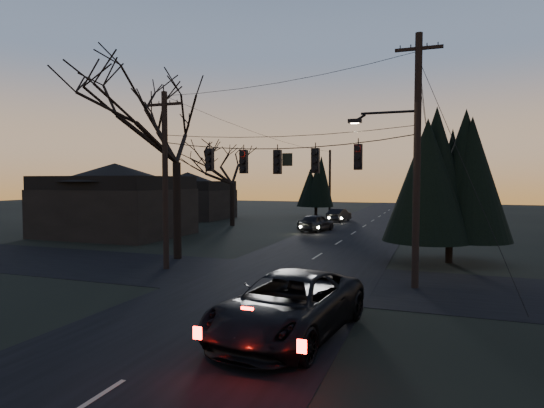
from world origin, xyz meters
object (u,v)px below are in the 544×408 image
(suv_near, at_px, (289,306))
(sedan_oncoming_b, at_px, (339,215))
(utility_pole_far_l, at_px, (330,215))
(utility_pole_left, at_px, (166,269))
(evergreen_right, at_px, (450,181))
(utility_pole_right, at_px, (415,288))
(bare_tree_left, at_px, (176,123))
(sedan_oncoming_a, at_px, (316,223))
(utility_pole_far_r, at_px, (427,224))

(suv_near, bearing_deg, sedan_oncoming_b, 106.55)
(utility_pole_far_l, bearing_deg, sedan_oncoming_b, -70.74)
(utility_pole_left, distance_m, utility_pole_far_l, 36.00)
(utility_pole_far_l, xyz_separation_m, evergreen_right, (12.92, -29.59, 4.27))
(evergreen_right, bearing_deg, utility_pole_left, -153.63)
(utility_pole_far_l, relative_size, sedan_oncoming_b, 2.00)
(utility_pole_right, xyz_separation_m, bare_tree_left, (-12.54, 2.71, 7.37))
(utility_pole_right, relative_size, utility_pole_left, 1.18)
(utility_pole_right, height_order, utility_pole_left, utility_pole_right)
(suv_near, relative_size, sedan_oncoming_b, 1.51)
(utility_pole_right, xyz_separation_m, evergreen_right, (1.42, 6.41, 4.27))
(utility_pole_left, xyz_separation_m, suv_near, (8.45, -7.00, 0.84))
(utility_pole_left, xyz_separation_m, utility_pole_far_l, (0.00, 36.00, 0.00))
(utility_pole_right, bearing_deg, sedan_oncoming_b, 107.27)
(utility_pole_right, height_order, suv_near, utility_pole_right)
(utility_pole_far_l, relative_size, sedan_oncoming_a, 1.89)
(utility_pole_right, relative_size, sedan_oncoming_a, 2.36)
(utility_pole_far_r, relative_size, bare_tree_left, 0.81)
(utility_pole_right, relative_size, suv_near, 1.65)
(utility_pole_far_r, relative_size, utility_pole_far_l, 1.06)
(utility_pole_far_r, bearing_deg, suv_near, -94.97)
(sedan_oncoming_b, bearing_deg, utility_pole_far_r, -171.41)
(sedan_oncoming_a, distance_m, sedan_oncoming_b, 9.79)
(suv_near, bearing_deg, sedan_oncoming_a, 110.00)
(utility_pole_left, relative_size, bare_tree_left, 0.81)
(utility_pole_far_r, xyz_separation_m, utility_pole_far_l, (-11.50, 8.00, 0.00))
(sedan_oncoming_a, height_order, sedan_oncoming_b, sedan_oncoming_a)
(utility_pole_left, height_order, sedan_oncoming_b, utility_pole_left)
(utility_pole_left, bearing_deg, bare_tree_left, 110.95)
(utility_pole_left, bearing_deg, suv_near, -39.63)
(utility_pole_right, xyz_separation_m, sedan_oncoming_b, (-8.70, 27.98, 0.66))
(utility_pole_far_l, bearing_deg, utility_pole_far_r, -34.82)
(utility_pole_right, bearing_deg, suv_near, -113.52)
(utility_pole_far_r, height_order, utility_pole_far_l, utility_pole_far_r)
(evergreen_right, distance_m, sedan_oncoming_b, 24.11)
(utility_pole_far_r, height_order, sedan_oncoming_b, utility_pole_far_r)
(bare_tree_left, height_order, suv_near, bare_tree_left)
(sedan_oncoming_b, bearing_deg, evergreen_right, 123.61)
(utility_pole_left, distance_m, bare_tree_left, 7.92)
(bare_tree_left, height_order, sedan_oncoming_b, bare_tree_left)
(utility_pole_far_r, bearing_deg, evergreen_right, -86.23)
(evergreen_right, bearing_deg, sedan_oncoming_b, 115.13)
(suv_near, bearing_deg, utility_pole_far_l, 108.50)
(utility_pole_right, relative_size, evergreen_right, 1.36)
(sedan_oncoming_b, bearing_deg, sedan_oncoming_a, 98.55)
(evergreen_right, xyz_separation_m, sedan_oncoming_b, (-10.12, 21.58, -3.61))
(bare_tree_left, bearing_deg, utility_pole_right, -12.19)
(utility_pole_left, height_order, bare_tree_left, bare_tree_left)
(utility_pole_far_l, xyz_separation_m, bare_tree_left, (-1.04, -33.29, 7.37))
(bare_tree_left, bearing_deg, sedan_oncoming_a, 76.05)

